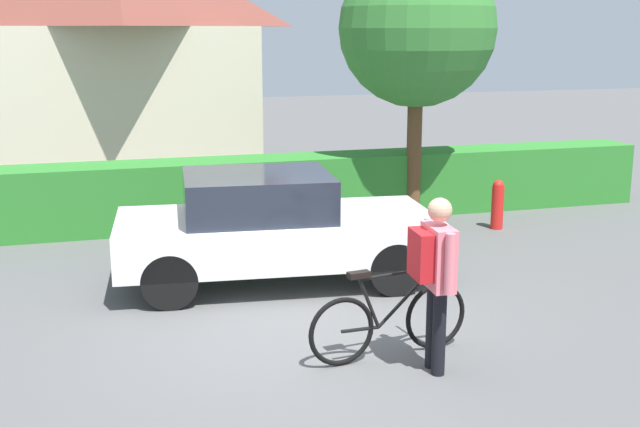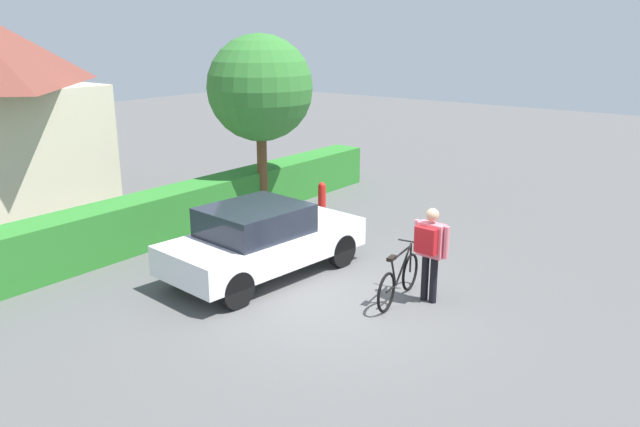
{
  "view_description": "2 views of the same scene",
  "coord_description": "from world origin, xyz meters",
  "px_view_note": "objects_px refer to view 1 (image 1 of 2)",
  "views": [
    {
      "loc": [
        -1.94,
        -7.81,
        3.2
      ],
      "look_at": [
        0.62,
        1.0,
        1.07
      ],
      "focal_mm": 44.8,
      "sensor_mm": 36.0,
      "label": 1
    },
    {
      "loc": [
        -8.19,
        -5.99,
        4.61
      ],
      "look_at": [
        0.7,
        0.81,
        1.32
      ],
      "focal_mm": 35.48,
      "sensor_mm": 36.0,
      "label": 2
    }
  ],
  "objects_px": {
    "tree_kerbside": "(417,29)",
    "parked_car_near": "(271,226)",
    "bicycle": "(390,320)",
    "fire_hydrant": "(498,204)",
    "person_rider": "(435,268)"
  },
  "relations": [
    {
      "from": "parked_car_near",
      "to": "bicycle",
      "type": "bearing_deg",
      "value": -77.54
    },
    {
      "from": "parked_car_near",
      "to": "fire_hydrant",
      "type": "distance_m",
      "value": 4.53
    },
    {
      "from": "parked_car_near",
      "to": "bicycle",
      "type": "height_order",
      "value": "parked_car_near"
    },
    {
      "from": "tree_kerbside",
      "to": "fire_hydrant",
      "type": "relative_size",
      "value": 5.57
    },
    {
      "from": "parked_car_near",
      "to": "bicycle",
      "type": "xyz_separation_m",
      "value": [
        0.59,
        -2.68,
        -0.35
      ]
    },
    {
      "from": "parked_car_near",
      "to": "bicycle",
      "type": "distance_m",
      "value": 2.77
    },
    {
      "from": "parked_car_near",
      "to": "person_rider",
      "type": "xyz_separation_m",
      "value": [
        0.85,
        -3.11,
        0.29
      ]
    },
    {
      "from": "bicycle",
      "to": "tree_kerbside",
      "type": "height_order",
      "value": "tree_kerbside"
    },
    {
      "from": "parked_car_near",
      "to": "person_rider",
      "type": "height_order",
      "value": "person_rider"
    },
    {
      "from": "parked_car_near",
      "to": "fire_hydrant",
      "type": "xyz_separation_m",
      "value": [
        4.17,
        1.74,
        -0.33
      ]
    },
    {
      "from": "tree_kerbside",
      "to": "parked_car_near",
      "type": "bearing_deg",
      "value": -137.73
    },
    {
      "from": "fire_hydrant",
      "to": "parked_car_near",
      "type": "bearing_deg",
      "value": -157.37
    },
    {
      "from": "bicycle",
      "to": "person_rider",
      "type": "height_order",
      "value": "person_rider"
    },
    {
      "from": "bicycle",
      "to": "fire_hydrant",
      "type": "height_order",
      "value": "bicycle"
    },
    {
      "from": "bicycle",
      "to": "tree_kerbside",
      "type": "bearing_deg",
      "value": 65.2
    }
  ]
}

